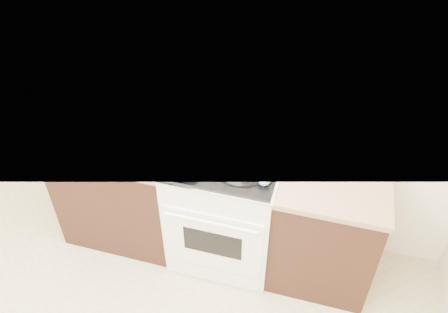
% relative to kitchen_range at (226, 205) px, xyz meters
% --- Properties ---
extents(room_shell, '(4.10, 3.60, 2.75)m').
position_rel_kitchen_range_xyz_m(room_shell, '(-0.35, -1.42, 1.21)').
color(room_shell, white).
rests_on(room_shell, ground).
extents(counter_left, '(0.93, 0.67, 0.92)m').
position_rel_kitchen_range_xyz_m(counter_left, '(-0.83, 0.01, -0.03)').
color(counter_left, black).
rests_on(counter_left, ground).
extents(counter_right, '(0.73, 0.67, 0.92)m').
position_rel_kitchen_range_xyz_m(counter_right, '(0.73, 0.01, -0.03)').
color(counter_right, black).
rests_on(counter_right, ground).
extents(kitchen_range, '(0.78, 0.73, 1.22)m').
position_rel_kitchen_range_xyz_m(kitchen_range, '(0.00, 0.00, 0.00)').
color(kitchen_range, white).
rests_on(kitchen_range, ground).
extents(mixing_bowl, '(0.49, 0.49, 0.24)m').
position_rel_kitchen_range_xyz_m(mixing_bowl, '(0.09, 0.12, 0.55)').
color(mixing_bowl, silver).
rests_on(mixing_bowl, kitchen_range).
extents(roasting_pan, '(0.40, 0.31, 0.12)m').
position_rel_kitchen_range_xyz_m(roasting_pan, '(-0.29, -0.23, 0.50)').
color(roasting_pan, black).
rests_on(roasting_pan, kitchen_range).
extents(baking_sheet, '(0.42, 0.36, 0.06)m').
position_rel_kitchen_range_xyz_m(baking_sheet, '(-0.14, 0.13, 0.47)').
color(baking_sheet, black).
rests_on(baking_sheet, kitchen_range).
extents(wooden_spoon, '(0.14, 0.23, 0.04)m').
position_rel_kitchen_range_xyz_m(wooden_spoon, '(-0.16, -0.21, 0.46)').
color(wooden_spoon, '#AC8A4F').
rests_on(wooden_spoon, kitchen_range).
extents(blue_ladle, '(0.15, 0.26, 0.10)m').
position_rel_kitchen_range_xyz_m(blue_ladle, '(0.30, -0.17, 0.49)').
color(blue_ladle, '#94C4DC').
rests_on(blue_ladle, kitchen_range).
extents(spice_jars, '(0.40, 0.22, 0.13)m').
position_rel_kitchen_range_xyz_m(spice_jars, '(-0.98, 0.15, 0.49)').
color(spice_jars, '#BFB28C').
rests_on(spice_jars, counter_left).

